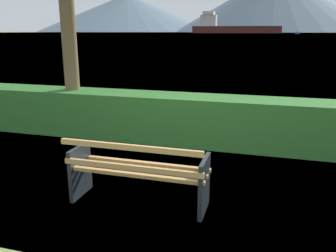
% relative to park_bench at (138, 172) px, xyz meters
% --- Properties ---
extents(ground_plane, '(1400.00, 1400.00, 0.00)m').
position_rel_park_bench_xyz_m(ground_plane, '(-0.00, 0.06, -0.43)').
color(ground_plane, olive).
extents(water_surface, '(620.00, 620.00, 0.00)m').
position_rel_park_bench_xyz_m(water_surface, '(-0.00, 308.75, -0.43)').
color(water_surface, '#7A99A8').
rests_on(water_surface, ground_plane).
extents(park_bench, '(1.72, 0.57, 0.87)m').
position_rel_park_bench_xyz_m(park_bench, '(0.00, 0.00, 0.00)').
color(park_bench, tan).
rests_on(park_bench, ground_plane).
extents(hedge_row, '(12.63, 0.83, 0.91)m').
position_rel_park_bench_xyz_m(hedge_row, '(-0.00, 2.67, 0.03)').
color(hedge_row, '#2D6B28').
rests_on(hedge_row, ground_plane).
extents(cargo_ship_large, '(75.33, 11.47, 18.25)m').
position_rel_park_bench_xyz_m(cargo_ship_large, '(-35.48, 313.81, 4.68)').
color(cargo_ship_large, '#471E19').
rests_on(cargo_ship_large, water_surface).
extents(sailboat_mid, '(2.34, 5.19, 2.31)m').
position_rel_park_bench_xyz_m(sailboat_mid, '(15.67, 232.10, 0.39)').
color(sailboat_mid, '#335693').
rests_on(sailboat_mid, water_surface).
extents(distant_hills, '(829.58, 344.38, 85.05)m').
position_rel_park_bench_xyz_m(distant_hills, '(-21.41, 579.13, 35.65)').
color(distant_hills, slate).
rests_on(distant_hills, ground_plane).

